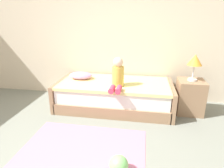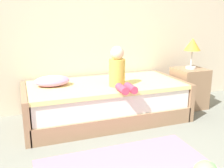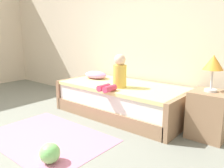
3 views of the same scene
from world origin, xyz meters
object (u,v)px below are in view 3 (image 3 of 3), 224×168
(pillow, at_px, (96,75))
(toy_ball, at_px, (50,153))
(nightstand, at_px, (208,115))
(table_lamp, at_px, (213,64))
(child_figure, at_px, (118,74))
(bed, at_px, (122,100))

(pillow, bearing_deg, toy_ball, -60.30)
(nightstand, distance_m, table_lamp, 0.64)
(table_lamp, bearing_deg, child_figure, -168.77)
(nightstand, relative_size, table_lamp, 1.33)
(nightstand, xyz_separation_m, table_lamp, (0.00, 0.00, 0.64))
(bed, xyz_separation_m, toy_ball, (0.31, -1.62, -0.14))
(bed, bearing_deg, nightstand, 0.90)
(child_figure, distance_m, pillow, 0.84)
(child_figure, bearing_deg, pillow, 156.75)
(nightstand, height_order, child_figure, child_figure)
(table_lamp, distance_m, pillow, 2.06)
(bed, distance_m, pillow, 0.75)
(table_lamp, bearing_deg, pillow, 177.77)
(pillow, bearing_deg, nightstand, -2.23)
(child_figure, distance_m, toy_ball, 1.53)
(bed, distance_m, child_figure, 0.52)
(bed, relative_size, pillow, 4.80)
(bed, bearing_deg, toy_ball, -79.20)
(nightstand, xyz_separation_m, toy_ball, (-1.04, -1.64, -0.19))
(bed, xyz_separation_m, child_figure, (0.09, -0.23, 0.46))
(table_lamp, distance_m, toy_ball, 2.11)
(nightstand, relative_size, toy_ball, 2.84)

